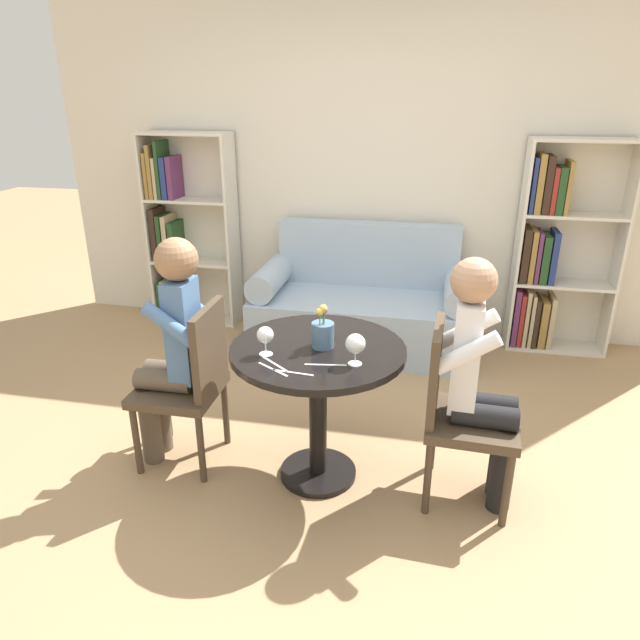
% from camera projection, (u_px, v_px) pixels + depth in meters
% --- Properties ---
extents(ground_plane, '(16.00, 16.00, 0.00)m').
position_uv_depth(ground_plane, '(318.00, 474.00, 3.02)').
color(ground_plane, tan).
extents(back_wall, '(5.20, 0.05, 2.70)m').
position_uv_depth(back_wall, '(374.00, 164.00, 4.44)').
color(back_wall, silver).
rests_on(back_wall, ground_plane).
extents(round_table, '(0.85, 0.85, 0.74)m').
position_uv_depth(round_table, '(318.00, 378.00, 2.80)').
color(round_table, black).
rests_on(round_table, ground_plane).
extents(couch, '(1.65, 0.80, 0.92)m').
position_uv_depth(couch, '(363.00, 307.00, 4.45)').
color(couch, '#9EB2C6').
rests_on(couch, ground_plane).
extents(bookshelf_left, '(0.73, 0.28, 1.58)m').
position_uv_depth(bookshelf_left, '(183.00, 234.00, 4.81)').
color(bookshelf_left, silver).
rests_on(bookshelf_left, ground_plane).
extents(bookshelf_right, '(0.73, 0.28, 1.58)m').
position_uv_depth(bookshelf_right, '(552.00, 254.00, 4.26)').
color(bookshelf_right, silver).
rests_on(bookshelf_right, ground_plane).
extents(chair_left, '(0.42, 0.42, 0.90)m').
position_uv_depth(chair_left, '(191.00, 379.00, 2.96)').
color(chair_left, '#473828').
rests_on(chair_left, ground_plane).
extents(chair_right, '(0.44, 0.44, 0.90)m').
position_uv_depth(chair_right, '(457.00, 407.00, 2.70)').
color(chair_right, '#473828').
rests_on(chair_right, ground_plane).
extents(person_left, '(0.42, 0.34, 1.25)m').
position_uv_depth(person_left, '(172.00, 346.00, 2.91)').
color(person_left, brown).
rests_on(person_left, ground_plane).
extents(person_right, '(0.43, 0.35, 1.23)m').
position_uv_depth(person_right, '(481.00, 379.00, 2.62)').
color(person_right, black).
rests_on(person_right, ground_plane).
extents(wine_glass_left, '(0.08, 0.08, 0.14)m').
position_uv_depth(wine_glass_left, '(265.00, 336.00, 2.63)').
color(wine_glass_left, white).
rests_on(wine_glass_left, round_table).
extents(wine_glass_right, '(0.09, 0.09, 0.15)m').
position_uv_depth(wine_glass_right, '(355.00, 345.00, 2.53)').
color(wine_glass_right, white).
rests_on(wine_glass_right, round_table).
extents(flower_vase, '(0.11, 0.11, 0.22)m').
position_uv_depth(flower_vase, '(323.00, 332.00, 2.71)').
color(flower_vase, slate).
rests_on(flower_vase, round_table).
extents(knife_left_setting, '(0.15, 0.13, 0.00)m').
position_uv_depth(knife_left_setting, '(275.00, 364.00, 2.57)').
color(knife_left_setting, silver).
rests_on(knife_left_setting, round_table).
extents(fork_left_setting, '(0.17, 0.11, 0.00)m').
position_uv_depth(fork_left_setting, '(273.00, 369.00, 2.52)').
color(fork_left_setting, silver).
rests_on(fork_left_setting, round_table).
extents(knife_right_setting, '(0.19, 0.04, 0.00)m').
position_uv_depth(knife_right_setting, '(326.00, 365.00, 2.56)').
color(knife_right_setting, silver).
rests_on(knife_right_setting, round_table).
extents(fork_right_setting, '(0.19, 0.03, 0.00)m').
position_uv_depth(fork_right_setting, '(293.00, 373.00, 2.49)').
color(fork_right_setting, silver).
rests_on(fork_right_setting, round_table).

